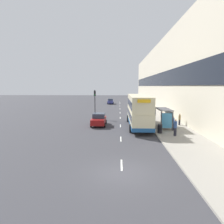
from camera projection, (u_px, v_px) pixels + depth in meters
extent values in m
plane|color=#38383D|center=(122.00, 173.00, 12.85)|extent=(220.00, 220.00, 0.00)
cube|color=gray|center=(145.00, 108.00, 50.75)|extent=(5.00, 93.00, 0.14)
cube|color=beige|center=(162.00, 77.00, 49.61)|extent=(3.00, 93.00, 15.70)
cube|color=black|center=(156.00, 80.00, 49.76)|extent=(0.12, 89.28, 2.83)
cube|color=silver|center=(122.00, 165.00, 14.11)|extent=(0.12, 2.00, 0.01)
cube|color=silver|center=(121.00, 139.00, 21.05)|extent=(0.12, 2.00, 0.01)
cube|color=silver|center=(120.00, 126.00, 27.99)|extent=(0.12, 2.00, 0.01)
cube|color=silver|center=(120.00, 118.00, 34.92)|extent=(0.12, 2.00, 0.01)
cube|color=silver|center=(120.00, 113.00, 41.86)|extent=(0.12, 2.00, 0.01)
cube|color=silver|center=(120.00, 109.00, 48.80)|extent=(0.12, 2.00, 0.01)
cube|color=silver|center=(120.00, 106.00, 55.73)|extent=(0.12, 2.00, 0.01)
cube|color=silver|center=(120.00, 104.00, 62.67)|extent=(0.12, 2.00, 0.01)
cube|color=silver|center=(120.00, 102.00, 69.61)|extent=(0.12, 2.00, 0.01)
cube|color=#4C4C51|center=(164.00, 109.00, 25.95)|extent=(1.60, 4.20, 0.08)
cylinder|color=#4C4C51|center=(161.00, 121.00, 24.16)|extent=(0.10, 0.10, 2.40)
cylinder|color=#4C4C51|center=(155.00, 116.00, 28.12)|extent=(0.10, 0.10, 2.40)
cylinder|color=#4C4C51|center=(173.00, 121.00, 24.11)|extent=(0.10, 0.10, 2.40)
cylinder|color=#4C4C51|center=(165.00, 116.00, 28.07)|extent=(0.10, 0.10, 2.40)
cube|color=#99A8B2|center=(169.00, 118.00, 26.07)|extent=(0.04, 3.68, 1.92)
cube|color=#3F8CBF|center=(167.00, 121.00, 24.18)|extent=(1.19, 0.10, 1.82)
cube|color=maroon|center=(165.00, 124.00, 26.20)|extent=(0.36, 2.80, 0.08)
cube|color=beige|center=(139.00, 116.00, 27.25)|extent=(2.55, 11.19, 1.85)
cube|color=beige|center=(139.00, 103.00, 27.00)|extent=(2.50, 10.85, 1.95)
cube|color=#1E518C|center=(139.00, 122.00, 27.34)|extent=(2.58, 11.24, 0.45)
cube|color=#2D3847|center=(139.00, 114.00, 27.20)|extent=(2.58, 10.52, 0.81)
cube|color=#2D3847|center=(139.00, 103.00, 27.02)|extent=(2.55, 10.52, 0.94)
cube|color=yellow|center=(144.00, 101.00, 21.40)|extent=(1.40, 0.08, 0.36)
cylinder|color=black|center=(128.00, 119.00, 31.18)|extent=(0.30, 1.00, 1.00)
cylinder|color=black|center=(144.00, 119.00, 31.09)|extent=(0.30, 1.00, 1.00)
cylinder|color=black|center=(131.00, 128.00, 23.98)|extent=(0.30, 1.00, 1.00)
cylinder|color=black|center=(152.00, 129.00, 23.89)|extent=(0.30, 1.00, 1.00)
cube|color=navy|center=(111.00, 102.00, 62.39)|extent=(1.70, 4.04, 0.75)
cube|color=#2D3847|center=(111.00, 100.00, 62.51)|extent=(1.50, 1.94, 0.62)
cylinder|color=black|center=(113.00, 103.00, 61.17)|extent=(0.20, 0.60, 0.60)
cylinder|color=black|center=(108.00, 103.00, 61.23)|extent=(0.20, 0.60, 0.60)
cylinder|color=black|center=(113.00, 103.00, 63.65)|extent=(0.20, 0.60, 0.60)
cylinder|color=black|center=(108.00, 103.00, 63.71)|extent=(0.20, 0.60, 0.60)
cube|color=maroon|center=(99.00, 121.00, 28.17)|extent=(1.86, 4.09, 0.78)
cube|color=#2D3847|center=(99.00, 116.00, 28.28)|extent=(1.64, 1.97, 0.64)
cylinder|color=black|center=(105.00, 125.00, 26.93)|extent=(0.20, 0.60, 0.60)
cylinder|color=black|center=(91.00, 125.00, 27.00)|extent=(0.20, 0.60, 0.60)
cylinder|color=black|center=(106.00, 122.00, 29.45)|extent=(0.20, 0.60, 0.60)
cylinder|color=black|center=(93.00, 122.00, 29.51)|extent=(0.20, 0.60, 0.60)
cylinder|color=#23232D|center=(179.00, 122.00, 27.86)|extent=(0.26, 0.26, 0.76)
cylinder|color=#997F51|center=(180.00, 117.00, 27.77)|extent=(0.32, 0.32, 0.63)
sphere|color=tan|center=(180.00, 114.00, 27.72)|extent=(0.21, 0.21, 0.21)
cylinder|color=#23232D|center=(175.00, 132.00, 21.81)|extent=(0.30, 0.30, 0.88)
cylinder|color=navy|center=(175.00, 125.00, 21.70)|extent=(0.37, 0.37, 0.73)
sphere|color=tan|center=(176.00, 120.00, 21.64)|extent=(0.24, 0.24, 0.24)
cylinder|color=#23232D|center=(173.00, 127.00, 24.61)|extent=(0.28, 0.28, 0.82)
cylinder|color=navy|center=(173.00, 121.00, 24.52)|extent=(0.34, 0.34, 0.69)
sphere|color=tan|center=(173.00, 117.00, 24.46)|extent=(0.22, 0.22, 0.22)
cylinder|color=#23232D|center=(162.00, 120.00, 29.18)|extent=(0.28, 0.28, 0.82)
cylinder|color=navy|center=(162.00, 115.00, 29.08)|extent=(0.34, 0.34, 0.68)
sphere|color=tan|center=(162.00, 112.00, 29.02)|extent=(0.22, 0.22, 0.22)
cylinder|color=black|center=(160.00, 129.00, 23.13)|extent=(0.52, 0.52, 0.95)
cylinder|color=#2D2D33|center=(160.00, 124.00, 23.07)|extent=(0.55, 0.55, 0.10)
cylinder|color=black|center=(95.00, 104.00, 34.56)|extent=(0.14, 0.14, 4.87)
cube|color=black|center=(95.00, 93.00, 34.27)|extent=(0.30, 0.24, 0.90)
sphere|color=#2D2D2D|center=(95.00, 92.00, 34.11)|extent=(0.16, 0.16, 0.16)
sphere|color=#2D2D2D|center=(95.00, 93.00, 34.15)|extent=(0.16, 0.16, 0.16)
sphere|color=#19D84C|center=(95.00, 95.00, 34.18)|extent=(0.16, 0.16, 0.16)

